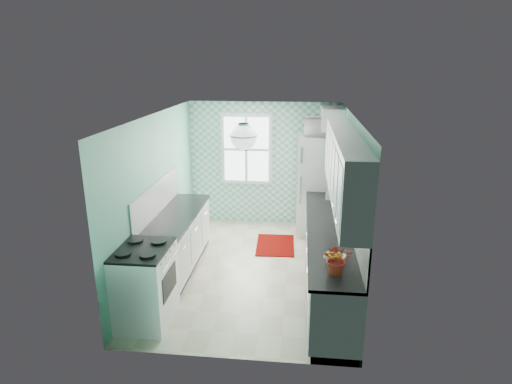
# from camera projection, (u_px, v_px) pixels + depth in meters

# --- Properties ---
(floor) EXTENTS (3.00, 4.40, 0.02)m
(floor) POSITION_uv_depth(u_px,v_px,m) (251.00, 270.00, 7.00)
(floor) COLOR beige
(floor) RESTS_ON ground
(ceiling) EXTENTS (3.00, 4.40, 0.02)m
(ceiling) POSITION_uv_depth(u_px,v_px,m) (251.00, 115.00, 6.25)
(ceiling) COLOR white
(ceiling) RESTS_ON wall_back
(wall_back) EXTENTS (3.00, 0.02, 2.50)m
(wall_back) POSITION_uv_depth(u_px,v_px,m) (264.00, 164.00, 8.73)
(wall_back) COLOR #5CAC92
(wall_back) RESTS_ON floor
(wall_front) EXTENTS (3.00, 0.02, 2.50)m
(wall_front) POSITION_uv_depth(u_px,v_px,m) (227.00, 260.00, 4.53)
(wall_front) COLOR #5CAC92
(wall_front) RESTS_ON floor
(wall_left) EXTENTS (0.02, 4.40, 2.50)m
(wall_left) POSITION_uv_depth(u_px,v_px,m) (157.00, 194.00, 6.78)
(wall_left) COLOR #5CAC92
(wall_left) RESTS_ON floor
(wall_right) EXTENTS (0.02, 4.40, 2.50)m
(wall_right) POSITION_uv_depth(u_px,v_px,m) (350.00, 200.00, 6.47)
(wall_right) COLOR #5CAC92
(wall_right) RESTS_ON floor
(accent_wall) EXTENTS (3.00, 0.01, 2.50)m
(accent_wall) POSITION_uv_depth(u_px,v_px,m) (264.00, 164.00, 8.71)
(accent_wall) COLOR #5EC1AC
(accent_wall) RESTS_ON wall_back
(window) EXTENTS (1.04, 0.05, 1.44)m
(window) POSITION_uv_depth(u_px,v_px,m) (246.00, 149.00, 8.63)
(window) COLOR white
(window) RESTS_ON wall_back
(backsplash_right) EXTENTS (0.02, 3.60, 0.51)m
(backsplash_right) POSITION_uv_depth(u_px,v_px,m) (351.00, 212.00, 6.11)
(backsplash_right) COLOR white
(backsplash_right) RESTS_ON wall_right
(backsplash_left) EXTENTS (0.02, 2.15, 0.51)m
(backsplash_left) POSITION_uv_depth(u_px,v_px,m) (157.00, 198.00, 6.72)
(backsplash_left) COLOR white
(backsplash_left) RESTS_ON wall_left
(upper_cabinets_right) EXTENTS (0.33, 3.20, 0.90)m
(upper_cabinets_right) POSITION_uv_depth(u_px,v_px,m) (344.00, 167.00, 5.73)
(upper_cabinets_right) COLOR white
(upper_cabinets_right) RESTS_ON wall_right
(upper_cabinet_fridge) EXTENTS (0.40, 0.74, 0.40)m
(upper_cabinet_fridge) POSITION_uv_depth(u_px,v_px,m) (332.00, 118.00, 7.94)
(upper_cabinet_fridge) COLOR white
(upper_cabinet_fridge) RESTS_ON wall_right
(ceiling_light) EXTENTS (0.34, 0.34, 0.35)m
(ceiling_light) POSITION_uv_depth(u_px,v_px,m) (244.00, 137.00, 5.55)
(ceiling_light) COLOR silver
(ceiling_light) RESTS_ON ceiling
(base_cabinets_right) EXTENTS (0.60, 3.60, 0.90)m
(base_cabinets_right) POSITION_uv_depth(u_px,v_px,m) (328.00, 259.00, 6.36)
(base_cabinets_right) COLOR white
(base_cabinets_right) RESTS_ON floor
(countertop_right) EXTENTS (0.63, 3.60, 0.04)m
(countertop_right) POSITION_uv_depth(u_px,v_px,m) (329.00, 229.00, 6.22)
(countertop_right) COLOR black
(countertop_right) RESTS_ON base_cabinets_right
(base_cabinets_left) EXTENTS (0.60, 2.15, 0.90)m
(base_cabinets_left) POSITION_uv_depth(u_px,v_px,m) (177.00, 243.00, 6.92)
(base_cabinets_left) COLOR white
(base_cabinets_left) RESTS_ON floor
(countertop_left) EXTENTS (0.63, 2.15, 0.04)m
(countertop_left) POSITION_uv_depth(u_px,v_px,m) (176.00, 215.00, 6.78)
(countertop_left) COLOR black
(countertop_left) RESTS_ON base_cabinets_left
(fridge) EXTENTS (0.83, 0.82, 1.92)m
(fridge) POSITION_uv_depth(u_px,v_px,m) (319.00, 185.00, 8.28)
(fridge) COLOR silver
(fridge) RESTS_ON floor
(stove) EXTENTS (0.67, 0.84, 1.01)m
(stove) POSITION_uv_depth(u_px,v_px,m) (144.00, 284.00, 5.49)
(stove) COLOR silver
(stove) RESTS_ON floor
(sink) EXTENTS (0.56, 0.47, 0.53)m
(sink) POSITION_uv_depth(u_px,v_px,m) (327.00, 211.00, 6.94)
(sink) COLOR silver
(sink) RESTS_ON countertop_right
(rug) EXTENTS (0.72, 1.00, 0.02)m
(rug) POSITION_uv_depth(u_px,v_px,m) (275.00, 245.00, 7.89)
(rug) COLOR maroon
(rug) RESTS_ON floor
(dish_towel) EXTENTS (0.09, 0.21, 0.33)m
(dish_towel) POSITION_uv_depth(u_px,v_px,m) (307.00, 225.00, 7.58)
(dish_towel) COLOR #64A691
(dish_towel) RESTS_ON base_cabinets_right
(fruit_bowl) EXTENTS (0.33, 0.33, 0.06)m
(fruit_bowl) POSITION_uv_depth(u_px,v_px,m) (335.00, 258.00, 5.21)
(fruit_bowl) COLOR white
(fruit_bowl) RESTS_ON countertop_right
(potted_plant) EXTENTS (0.36, 0.32, 0.38)m
(potted_plant) POSITION_uv_depth(u_px,v_px,m) (338.00, 259.00, 4.84)
(potted_plant) COLOR #B8273B
(potted_plant) RESTS_ON countertop_right
(soap_bottle) EXTENTS (0.11, 0.11, 0.19)m
(soap_bottle) POSITION_uv_depth(u_px,v_px,m) (328.00, 194.00, 7.45)
(soap_bottle) COLOR #A3BEC7
(soap_bottle) RESTS_ON countertop_right
(microwave) EXTENTS (0.64, 0.45, 0.34)m
(microwave) POSITION_uv_depth(u_px,v_px,m) (321.00, 127.00, 7.95)
(microwave) COLOR white
(microwave) RESTS_ON fridge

